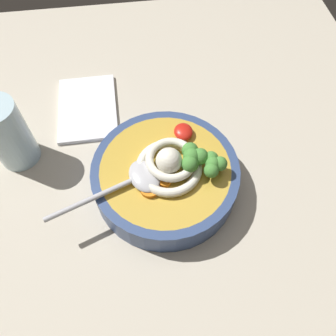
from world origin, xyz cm
name	(u,v)px	position (x,y,z in cm)	size (l,w,h in cm)	color
table_slab	(147,173)	(0.00, 0.00, 1.45)	(98.31, 98.31, 2.91)	#BCB29E
soup_bowl	(168,176)	(-3.55, -3.33, 5.63)	(23.27, 23.27, 5.27)	#334775
noodle_pile	(172,163)	(-3.68, -3.98, 9.59)	(11.26, 11.04, 4.53)	silver
soup_spoon	(136,180)	(-5.44, 1.79, 8.98)	(9.15, 17.31, 1.60)	#B7B7BC
chili_sauce_dollop	(186,131)	(2.57, -7.14, 8.95)	(3.42, 3.08, 1.54)	red
broccoli_floret_rear	(217,164)	(-5.16, -10.38, 10.34)	(4.37, 3.76, 3.45)	#7A9E60
broccoli_floret_front	(196,157)	(-3.69, -7.48, 10.66)	(5.00, 4.31, 3.96)	#7A9E60
carrot_slice_extra_b	(167,181)	(-5.96, -2.91, 8.55)	(2.04, 2.04, 0.75)	orange
carrot_slice_beside_noodles	(153,188)	(-6.99, -0.60, 8.54)	(2.94, 2.94, 0.72)	orange
drinking_glass	(10,134)	(5.78, 21.14, 9.15)	(6.78, 6.78, 12.48)	silver
folded_napkin	(90,108)	(15.15, 9.39, 3.31)	(16.05, 10.94, 0.80)	white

